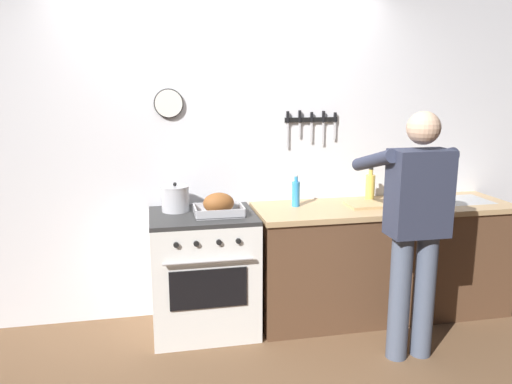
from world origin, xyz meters
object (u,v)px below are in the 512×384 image
at_px(stove, 204,272).
at_px(cutting_board, 370,204).
at_px(stock_pot, 175,199).
at_px(bottle_cooking_oil, 370,187).
at_px(roasting_pan, 219,205).
at_px(bottle_soy_sauce, 403,187).
at_px(person_cook, 415,221).
at_px(bottle_dish_soap, 296,193).

bearing_deg(stove, cutting_board, -0.43).
distance_m(stock_pot, bottle_cooking_oil, 1.55).
relative_size(roasting_pan, bottle_soy_sauce, 1.77).
bearing_deg(stock_pot, bottle_soy_sauce, 3.61).
relative_size(roasting_pan, bottle_cooking_oil, 1.30).
xyz_separation_m(stove, person_cook, (1.32, -0.65, 0.50)).
bearing_deg(bottle_cooking_oil, stove, -173.71).
bearing_deg(stove, person_cook, -26.32).
height_order(cutting_board, bottle_soy_sauce, bottle_soy_sauce).
height_order(person_cook, roasting_pan, person_cook).
relative_size(stove, stock_pot, 4.16).
bearing_deg(bottle_dish_soap, stove, -172.95).
distance_m(roasting_pan, bottle_dish_soap, 0.63).
relative_size(stove, person_cook, 0.54).
xyz_separation_m(stock_pot, bottle_soy_sauce, (1.89, 0.12, -0.01)).
bearing_deg(bottle_cooking_oil, cutting_board, -112.70).
relative_size(person_cook, bottle_soy_sauce, 8.34).
bearing_deg(bottle_dish_soap, roasting_pan, -166.78).
bearing_deg(cutting_board, person_cook, -87.86).
bearing_deg(stove, bottle_soy_sauce, 8.22).
distance_m(stove, stock_pot, 0.59).
relative_size(roasting_pan, stock_pot, 1.63).
xyz_separation_m(bottle_dish_soap, bottle_soy_sauce, (0.98, 0.16, -0.02)).
bearing_deg(stock_pot, person_cook, -27.37).
bearing_deg(stock_pot, roasting_pan, -31.35).
distance_m(stove, bottle_cooking_oil, 1.48).
distance_m(person_cook, bottle_cooking_oil, 0.81).
distance_m(stock_pot, bottle_soy_sauce, 1.89).
bearing_deg(person_cook, stove, 68.28).
bearing_deg(roasting_pan, person_cook, -26.35).
bearing_deg(roasting_pan, stock_pot, 148.65).
relative_size(stock_pot, bottle_soy_sauce, 1.09).
relative_size(person_cook, roasting_pan, 4.72).
xyz_separation_m(roasting_pan, bottle_dish_soap, (0.62, 0.14, 0.03)).
height_order(cutting_board, bottle_dish_soap, bottle_dish_soap).
relative_size(person_cook, bottle_dish_soap, 6.66).
xyz_separation_m(stove, roasting_pan, (0.11, -0.05, 0.52)).
xyz_separation_m(person_cook, bottle_soy_sauce, (0.38, 0.90, 0.03)).
relative_size(stove, bottle_soy_sauce, 4.52).
distance_m(person_cook, cutting_board, 0.65).
bearing_deg(bottle_soy_sauce, bottle_cooking_oil, -164.21).
distance_m(cutting_board, bottle_dish_soap, 0.59).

